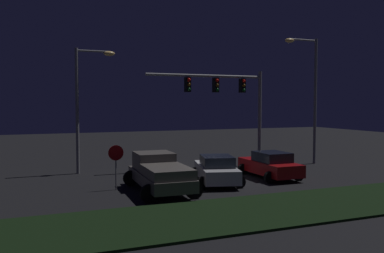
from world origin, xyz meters
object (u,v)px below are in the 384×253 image
traffic_signal_gantry (229,94)px  pickup_truck (159,171)px  street_lamp_right (310,86)px  stop_sign (116,159)px  car_sedan_far (216,170)px  car_sedan (270,165)px  street_lamp_left (85,94)px

traffic_signal_gantry → pickup_truck: bearing=-139.4°
street_lamp_right → stop_sign: bearing=-165.8°
car_sedan_far → traffic_signal_gantry: size_ratio=0.57×
car_sedan_far → traffic_signal_gantry: bearing=-18.0°
pickup_truck → car_sedan_far: pickup_truck is taller
car_sedan → street_lamp_right: 8.15m
street_lamp_left → stop_sign: size_ratio=3.42×
car_sedan → car_sedan_far: bearing=96.8°
traffic_signal_gantry → stop_sign: traffic_signal_gantry is taller
pickup_truck → street_lamp_left: 8.17m
street_lamp_left → street_lamp_right: 15.29m
pickup_truck → stop_sign: stop_sign is taller
street_lamp_left → street_lamp_right: bearing=-7.4°
car_sedan_far → stop_sign: size_ratio=2.12×
traffic_signal_gantry → street_lamp_left: 9.33m
pickup_truck → stop_sign: bearing=61.1°
traffic_signal_gantry → street_lamp_right: (5.87, -0.98, 0.61)m
street_lamp_left → car_sedan_far: bearing=-44.9°
traffic_signal_gantry → stop_sign: (-8.60, -4.64, -3.34)m
car_sedan_far → stop_sign: 5.40m
car_sedan → stop_sign: stop_sign is taller
pickup_truck → stop_sign: (-1.88, 1.12, 0.56)m
car_sedan → stop_sign: size_ratio=1.98×
pickup_truck → car_sedan: bearing=-78.6°
car_sedan → street_lamp_right: (5.52, 3.62, 4.77)m
traffic_signal_gantry → car_sedan: bearing=-85.7°
traffic_signal_gantry → street_lamp_right: size_ratio=0.94×
street_lamp_right → stop_sign: size_ratio=3.96×
car_sedan_far → street_lamp_right: size_ratio=0.53×
street_lamp_left → street_lamp_right: (15.15, -1.97, 0.68)m
car_sedan → stop_sign: (-8.95, -0.03, 0.82)m
car_sedan → street_lamp_left: street_lamp_left is taller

